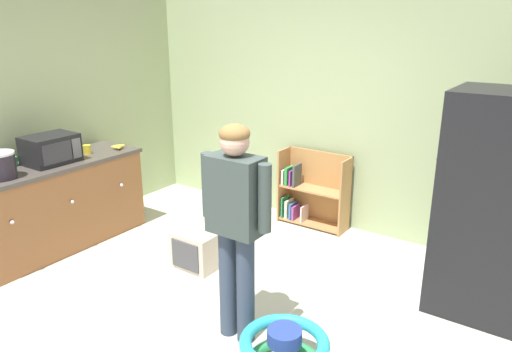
# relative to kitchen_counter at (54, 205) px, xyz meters

# --- Properties ---
(ground_plane) EXTENTS (12.00, 12.00, 0.00)m
(ground_plane) POSITION_rel_kitchen_counter_xyz_m (2.20, -0.13, -0.45)
(ground_plane) COLOR #B9BAA7
(ground_plane) RESTS_ON ground
(back_wall) EXTENTS (5.20, 0.06, 2.70)m
(back_wall) POSITION_rel_kitchen_counter_xyz_m (2.20, 2.20, 0.90)
(back_wall) COLOR #9CAF7E
(back_wall) RESTS_ON ground
(left_side_wall) EXTENTS (0.06, 2.99, 2.70)m
(left_side_wall) POSITION_rel_kitchen_counter_xyz_m (-0.43, 0.67, 0.90)
(left_side_wall) COLOR #A0B282
(left_side_wall) RESTS_ON ground
(kitchen_counter) EXTENTS (0.65, 1.88, 0.90)m
(kitchen_counter) POSITION_rel_kitchen_counter_xyz_m (0.00, 0.00, 0.00)
(kitchen_counter) COLOR brown
(kitchen_counter) RESTS_ON ground
(refrigerator) EXTENTS (0.73, 0.68, 1.78)m
(refrigerator) POSITION_rel_kitchen_counter_xyz_m (3.82, 1.27, 0.44)
(refrigerator) COLOR black
(refrigerator) RESTS_ON ground
(bookshelf) EXTENTS (0.80, 0.28, 0.85)m
(bookshelf) POSITION_rel_kitchen_counter_xyz_m (1.87, 2.02, -0.08)
(bookshelf) COLOR #B77E4B
(bookshelf) RESTS_ON ground
(standing_person) EXTENTS (0.57, 0.22, 1.61)m
(standing_person) POSITION_rel_kitchen_counter_xyz_m (2.44, -0.16, 0.52)
(standing_person) COLOR #313E52
(standing_person) RESTS_ON ground
(baby_walker) EXTENTS (0.60, 0.60, 0.32)m
(baby_walker) POSITION_rel_kitchen_counter_xyz_m (2.93, -0.29, -0.29)
(baby_walker) COLOR #2B8E4C
(baby_walker) RESTS_ON ground
(pet_carrier) EXTENTS (0.42, 0.55, 0.36)m
(pet_carrier) POSITION_rel_kitchen_counter_xyz_m (1.49, 0.59, -0.27)
(pet_carrier) COLOR beige
(pet_carrier) RESTS_ON ground
(microwave) EXTENTS (0.37, 0.48, 0.28)m
(microwave) POSITION_rel_kitchen_counter_xyz_m (0.02, 0.03, 0.59)
(microwave) COLOR black
(microwave) RESTS_ON kitchen_counter
(crock_pot) EXTENTS (0.27, 0.27, 0.27)m
(crock_pot) POSITION_rel_kitchen_counter_xyz_m (0.09, -0.52, 0.57)
(crock_pot) COLOR black
(crock_pot) RESTS_ON kitchen_counter
(banana_bunch) EXTENTS (0.15, 0.16, 0.04)m
(banana_bunch) POSITION_rel_kitchen_counter_xyz_m (0.14, 0.77, 0.48)
(banana_bunch) COLOR yellow
(banana_bunch) RESTS_ON kitchen_counter
(yellow_cup) EXTENTS (0.08, 0.08, 0.09)m
(yellow_cup) POSITION_rel_kitchen_counter_xyz_m (0.02, 0.45, 0.50)
(yellow_cup) COLOR yellow
(yellow_cup) RESTS_ON kitchen_counter
(green_cup) EXTENTS (0.08, 0.08, 0.09)m
(green_cup) POSITION_rel_kitchen_counter_xyz_m (-0.18, -0.25, 0.50)
(green_cup) COLOR green
(green_cup) RESTS_ON kitchen_counter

